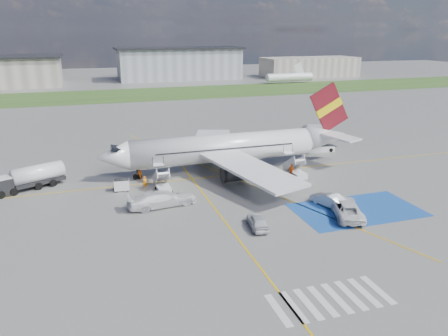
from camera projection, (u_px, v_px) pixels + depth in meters
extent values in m
plane|color=#60605E|center=(260.00, 207.00, 49.33)|extent=(400.00, 400.00, 0.00)
cube|color=#2D4C1E|center=(144.00, 94.00, 135.55)|extent=(400.00, 30.00, 0.01)
cube|color=gold|center=(227.00, 175.00, 60.22)|extent=(120.00, 0.20, 0.01)
cube|color=gold|center=(251.00, 256.00, 38.80)|extent=(0.20, 60.00, 0.01)
cube|color=gold|center=(227.00, 175.00, 60.22)|extent=(20.71, 56.45, 0.01)
cube|color=#194696|center=(357.00, 210.00, 48.61)|extent=(14.00, 8.00, 0.01)
cube|color=silver|center=(278.00, 310.00, 31.25)|extent=(0.60, 4.00, 0.01)
cube|color=silver|center=(293.00, 307.00, 31.60)|extent=(0.60, 4.00, 0.01)
cube|color=silver|center=(308.00, 304.00, 31.94)|extent=(0.60, 4.00, 0.01)
cube|color=silver|center=(323.00, 301.00, 32.29)|extent=(0.60, 4.00, 0.01)
cube|color=silver|center=(337.00, 298.00, 32.64)|extent=(0.60, 4.00, 0.01)
cube|color=silver|center=(351.00, 295.00, 32.99)|extent=(0.60, 4.00, 0.01)
cube|color=silver|center=(364.00, 292.00, 33.34)|extent=(0.60, 4.00, 0.01)
cube|color=silver|center=(378.00, 290.00, 33.69)|extent=(0.60, 4.00, 0.01)
cube|color=gray|center=(179.00, 64.00, 175.85)|extent=(48.00, 18.00, 12.00)
cube|color=gray|center=(309.00, 67.00, 186.11)|extent=(40.00, 16.00, 8.00)
cylinder|color=silver|center=(223.00, 148.00, 61.01)|extent=(26.00, 3.90, 3.90)
cone|color=silver|center=(113.00, 157.00, 56.64)|extent=(4.00, 3.90, 3.90)
cube|color=black|center=(117.00, 149.00, 56.50)|extent=(1.67, 1.90, 0.82)
cone|color=silver|center=(325.00, 137.00, 65.60)|extent=(6.50, 3.90, 3.90)
cube|color=silver|center=(251.00, 169.00, 53.77)|extent=(9.86, 15.95, 1.40)
cube|color=silver|center=(213.00, 138.00, 69.19)|extent=(9.86, 15.95, 1.40)
cylinder|color=#38383A|center=(236.00, 173.00, 56.53)|extent=(3.40, 2.10, 2.10)
cylinder|color=#38383A|center=(212.00, 151.00, 66.69)|extent=(3.40, 2.10, 2.10)
cube|color=maroon|center=(329.00, 108.00, 64.35)|extent=(6.62, 0.30, 7.45)
cube|color=yellow|center=(329.00, 108.00, 64.35)|extent=(4.36, 0.40, 3.08)
cube|color=silver|center=(341.00, 137.00, 62.66)|extent=(4.73, 5.95, 0.49)
cube|color=silver|center=(318.00, 128.00, 68.47)|extent=(4.73, 5.95, 0.49)
cube|color=black|center=(227.00, 149.00, 59.12)|extent=(19.50, 0.04, 0.18)
cube|color=black|center=(219.00, 142.00, 62.68)|extent=(19.50, 0.04, 0.18)
cube|color=silver|center=(161.00, 177.00, 55.07)|extent=(1.40, 3.73, 2.32)
cube|color=silver|center=(158.00, 165.00, 56.47)|extent=(1.40, 1.00, 0.12)
cylinder|color=black|center=(153.00, 161.00, 56.10)|extent=(0.06, 0.06, 1.10)
cylinder|color=black|center=(163.00, 160.00, 56.51)|extent=(0.06, 0.06, 1.10)
cube|color=silver|center=(164.00, 189.00, 53.95)|extent=(1.60, 2.40, 0.70)
cube|color=silver|center=(294.00, 164.00, 60.45)|extent=(1.40, 3.73, 2.32)
cube|color=silver|center=(288.00, 153.00, 61.86)|extent=(1.40, 1.00, 0.12)
cylinder|color=black|center=(284.00, 150.00, 61.49)|extent=(0.06, 0.06, 1.10)
cylinder|color=black|center=(293.00, 149.00, 61.89)|extent=(0.06, 0.06, 1.10)
cube|color=silver|center=(299.00, 175.00, 59.33)|extent=(1.60, 2.40, 0.70)
cube|color=black|center=(2.00, 187.00, 52.67)|extent=(2.81, 2.81, 2.12)
cylinder|color=silver|center=(38.00, 173.00, 55.22)|extent=(6.58, 4.55, 2.12)
cube|color=black|center=(39.00, 181.00, 55.55)|extent=(6.58, 4.55, 0.46)
cube|color=silver|center=(122.00, 185.00, 54.20)|extent=(1.90, 1.22, 1.29)
cube|color=black|center=(121.00, 180.00, 54.00)|extent=(1.81, 1.12, 0.11)
cube|color=silver|center=(318.00, 149.00, 71.94)|extent=(5.46, 2.42, 0.88)
cube|color=black|center=(325.00, 144.00, 71.93)|extent=(3.59, 1.75, 0.98)
imported|color=silver|center=(258.00, 221.00, 44.04)|extent=(2.25, 4.36, 1.42)
imported|color=silver|center=(329.00, 200.00, 49.55)|extent=(2.93, 4.82, 1.50)
imported|color=white|center=(346.00, 205.00, 47.07)|extent=(4.52, 6.36, 2.17)
imported|color=silver|center=(162.00, 197.00, 49.32)|extent=(6.23, 3.12, 2.34)
imported|color=orange|center=(145.00, 182.00, 54.97)|extent=(0.70, 0.58, 1.64)
imported|color=orange|center=(139.00, 174.00, 58.18)|extent=(0.78, 0.90, 1.60)
imported|color=#E5530C|center=(292.00, 171.00, 59.24)|extent=(0.94, 1.15, 1.84)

